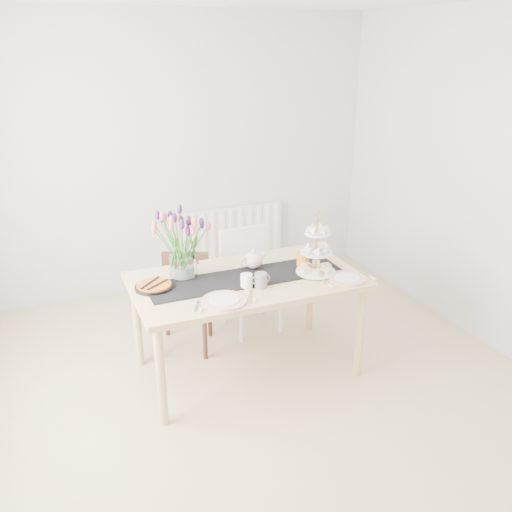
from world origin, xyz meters
name	(u,v)px	position (x,y,z in m)	size (l,w,h in m)	color
room_shell	(270,225)	(0.00, 0.00, 1.30)	(4.50, 4.50, 4.50)	tan
radiator	(226,237)	(0.50, 2.19, 0.45)	(1.20, 0.08, 0.60)	white
dining_table	(246,288)	(0.05, 0.50, 0.67)	(1.60, 0.90, 0.75)	tan
chair_brown	(185,294)	(-0.26, 1.06, 0.43)	(0.51, 0.51, 0.75)	#351B13
chair_white	(249,271)	(0.33, 1.17, 0.49)	(0.43, 0.43, 0.85)	white
table_runner	(246,278)	(0.05, 0.50, 0.75)	(1.40, 0.35, 0.01)	black
tulip_vase	(182,234)	(-0.36, 0.69, 1.07)	(0.59, 0.59, 0.50)	silver
cake_stand	(316,258)	(0.54, 0.39, 0.87)	(0.29, 0.29, 0.42)	gold
teapot	(253,260)	(0.16, 0.64, 0.82)	(0.22, 0.18, 0.14)	white
cream_jug	(322,248)	(0.78, 0.73, 0.79)	(0.08, 0.08, 0.08)	white
tart_tin	(154,286)	(-0.59, 0.58, 0.77)	(0.26, 0.26, 0.03)	black
mug_grey	(261,280)	(0.08, 0.32, 0.80)	(0.09, 0.09, 0.10)	slate
mug_white	(246,281)	(-0.01, 0.35, 0.80)	(0.08, 0.08, 0.10)	white
mug_orange	(303,259)	(0.52, 0.54, 0.81)	(0.09, 0.09, 0.11)	orange
plate_left	(224,301)	(-0.22, 0.20, 0.76)	(0.29, 0.29, 0.02)	white
plate_right	(347,279)	(0.69, 0.20, 0.76)	(0.27, 0.27, 0.01)	white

